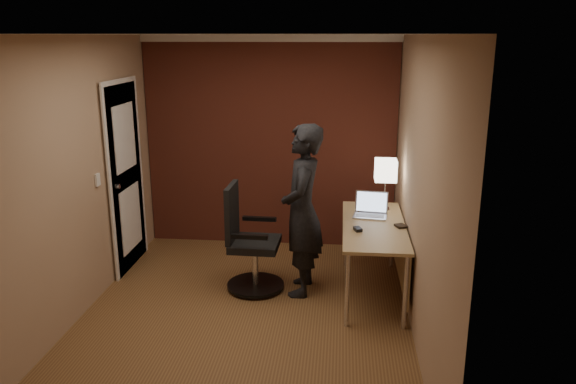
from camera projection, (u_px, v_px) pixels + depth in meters
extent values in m
plane|color=brown|center=(244.00, 317.00, 5.14)|extent=(4.00, 4.00, 0.00)
plane|color=white|center=(238.00, 34.00, 4.47)|extent=(4.00, 4.00, 0.00)
plane|color=tan|center=(271.00, 143.00, 6.72)|extent=(3.00, 0.00, 3.00)
plane|color=tan|center=(173.00, 286.00, 2.89)|extent=(3.00, 0.00, 3.00)
plane|color=tan|center=(73.00, 181.00, 4.94)|extent=(0.00, 4.00, 4.00)
plane|color=tan|center=(419.00, 190.00, 4.67)|extent=(0.00, 4.00, 4.00)
cube|color=brown|center=(270.00, 143.00, 6.69)|extent=(2.98, 0.06, 2.50)
cube|color=silver|center=(269.00, 38.00, 6.36)|extent=(3.00, 0.08, 0.08)
cube|color=silver|center=(161.00, 43.00, 2.60)|extent=(3.00, 0.08, 0.08)
cube|color=silver|center=(63.00, 39.00, 4.61)|extent=(0.08, 4.00, 0.08)
cube|color=silver|center=(424.00, 40.00, 4.34)|extent=(0.08, 4.00, 0.08)
cube|color=silver|center=(125.00, 178.00, 6.06)|extent=(0.05, 0.82, 2.02)
cube|color=silver|center=(126.00, 178.00, 6.06)|extent=(0.02, 0.92, 2.12)
cylinder|color=silver|center=(117.00, 186.00, 5.74)|extent=(0.05, 0.05, 0.05)
cube|color=silver|center=(98.00, 180.00, 5.40)|extent=(0.02, 0.08, 0.12)
cube|color=tan|center=(374.00, 226.00, 5.43)|extent=(0.60, 1.50, 0.03)
cube|color=tan|center=(402.00, 254.00, 5.48)|extent=(0.02, 1.38, 0.54)
cylinder|color=silver|center=(347.00, 290.00, 4.89)|extent=(0.04, 0.04, 0.70)
cylinder|color=silver|center=(347.00, 236.00, 6.21)|extent=(0.04, 0.04, 0.70)
cylinder|color=silver|center=(405.00, 292.00, 4.85)|extent=(0.04, 0.04, 0.70)
cylinder|color=silver|center=(392.00, 237.00, 6.17)|extent=(0.04, 0.04, 0.70)
cube|color=silver|center=(384.00, 209.00, 5.88)|extent=(0.11, 0.11, 0.01)
cylinder|color=silver|center=(385.00, 194.00, 5.84)|extent=(0.01, 0.01, 0.30)
cube|color=white|center=(386.00, 170.00, 5.77)|extent=(0.22, 0.22, 0.22)
cube|color=silver|center=(370.00, 216.00, 5.65)|extent=(0.36, 0.27, 0.01)
cube|color=silver|center=(372.00, 202.00, 5.73)|extent=(0.33, 0.10, 0.22)
cube|color=#B2CCF2|center=(372.00, 202.00, 5.72)|extent=(0.30, 0.08, 0.19)
cube|color=gray|center=(370.00, 215.00, 5.64)|extent=(0.30, 0.17, 0.00)
cube|color=black|center=(358.00, 229.00, 5.24)|extent=(0.09, 0.11, 0.03)
cube|color=black|center=(401.00, 226.00, 5.34)|extent=(0.13, 0.14, 0.02)
cylinder|color=black|center=(256.00, 285.00, 5.71)|extent=(0.58, 0.58, 0.03)
cylinder|color=silver|center=(255.00, 265.00, 5.65)|extent=(0.06, 0.06, 0.43)
cube|color=black|center=(255.00, 244.00, 5.59)|extent=(0.49, 0.49, 0.07)
cube|color=black|center=(232.00, 212.00, 5.53)|extent=(0.06, 0.44, 0.57)
cube|color=black|center=(259.00, 219.00, 5.80)|extent=(0.35, 0.06, 0.04)
cube|color=black|center=(250.00, 237.00, 5.29)|extent=(0.35, 0.06, 0.04)
imported|color=black|center=(302.00, 211.00, 5.45)|extent=(0.42, 0.63, 1.70)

